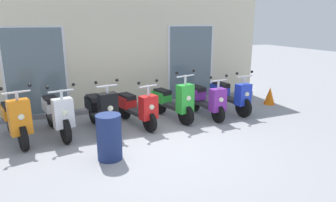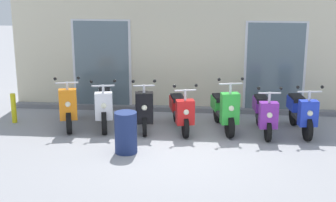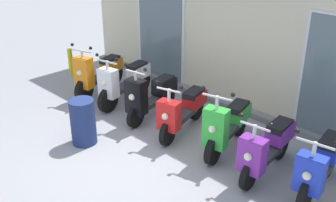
{
  "view_description": "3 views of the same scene",
  "coord_description": "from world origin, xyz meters",
  "px_view_note": "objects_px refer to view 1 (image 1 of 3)",
  "views": [
    {
      "loc": [
        -1.97,
        -5.16,
        2.42
      ],
      "look_at": [
        0.65,
        1.03,
        0.6
      ],
      "focal_mm": 31.72,
      "sensor_mm": 36.0,
      "label": 1
    },
    {
      "loc": [
        0.71,
        -9.5,
        3.64
      ],
      "look_at": [
        -0.25,
        0.51,
        0.88
      ],
      "focal_mm": 53.9,
      "sensor_mm": 36.0,
      "label": 2
    },
    {
      "loc": [
        4.47,
        -3.66,
        3.77
      ],
      "look_at": [
        0.14,
        0.74,
        0.88
      ],
      "focal_mm": 43.28,
      "sensor_mm": 36.0,
      "label": 3
    }
  ],
  "objects_px": {
    "scooter_white": "(57,113)",
    "scooter_purple": "(206,99)",
    "scooter_red": "(136,107)",
    "traffic_cone": "(270,96)",
    "trash_bin": "(109,137)",
    "scooter_green": "(173,101)",
    "scooter_orange": "(15,119)",
    "scooter_blue": "(230,95)",
    "scooter_black": "(101,109)"
  },
  "relations": [
    {
      "from": "scooter_purple",
      "to": "trash_bin",
      "type": "bearing_deg",
      "value": -152.64
    },
    {
      "from": "scooter_blue",
      "to": "scooter_purple",
      "type": "bearing_deg",
      "value": -172.69
    },
    {
      "from": "scooter_green",
      "to": "scooter_purple",
      "type": "height_order",
      "value": "scooter_green"
    },
    {
      "from": "scooter_orange",
      "to": "scooter_black",
      "type": "relative_size",
      "value": 1.07
    },
    {
      "from": "scooter_purple",
      "to": "scooter_blue",
      "type": "xyz_separation_m",
      "value": [
        0.82,
        0.1,
        0.01
      ]
    },
    {
      "from": "scooter_red",
      "to": "scooter_green",
      "type": "relative_size",
      "value": 0.99
    },
    {
      "from": "scooter_white",
      "to": "trash_bin",
      "type": "height_order",
      "value": "scooter_white"
    },
    {
      "from": "scooter_orange",
      "to": "scooter_green",
      "type": "xyz_separation_m",
      "value": [
        3.53,
        0.08,
        -0.02
      ]
    },
    {
      "from": "scooter_white",
      "to": "traffic_cone",
      "type": "height_order",
      "value": "scooter_white"
    },
    {
      "from": "scooter_black",
      "to": "traffic_cone",
      "type": "bearing_deg",
      "value": 2.93
    },
    {
      "from": "scooter_red",
      "to": "scooter_purple",
      "type": "height_order",
      "value": "same"
    },
    {
      "from": "scooter_red",
      "to": "scooter_white",
      "type": "bearing_deg",
      "value": 177.76
    },
    {
      "from": "scooter_green",
      "to": "scooter_purple",
      "type": "relative_size",
      "value": 1.04
    },
    {
      "from": "scooter_orange",
      "to": "traffic_cone",
      "type": "height_order",
      "value": "scooter_orange"
    },
    {
      "from": "scooter_orange",
      "to": "scooter_purple",
      "type": "relative_size",
      "value": 1.05
    },
    {
      "from": "scooter_black",
      "to": "scooter_white",
      "type": "bearing_deg",
      "value": 173.4
    },
    {
      "from": "scooter_green",
      "to": "traffic_cone",
      "type": "distance_m",
      "value": 3.24
    },
    {
      "from": "traffic_cone",
      "to": "scooter_green",
      "type": "bearing_deg",
      "value": -177.09
    },
    {
      "from": "scooter_purple",
      "to": "scooter_white",
      "type": "bearing_deg",
      "value": 177.57
    },
    {
      "from": "scooter_green",
      "to": "scooter_blue",
      "type": "relative_size",
      "value": 1.01
    },
    {
      "from": "scooter_green",
      "to": "scooter_blue",
      "type": "height_order",
      "value": "scooter_green"
    },
    {
      "from": "traffic_cone",
      "to": "scooter_orange",
      "type": "bearing_deg",
      "value": -177.9
    },
    {
      "from": "scooter_black",
      "to": "traffic_cone",
      "type": "distance_m",
      "value": 5.05
    },
    {
      "from": "scooter_blue",
      "to": "trash_bin",
      "type": "xyz_separation_m",
      "value": [
        -3.63,
        -1.56,
        -0.06
      ]
    },
    {
      "from": "scooter_white",
      "to": "traffic_cone",
      "type": "bearing_deg",
      "value": 1.45
    },
    {
      "from": "scooter_white",
      "to": "scooter_black",
      "type": "distance_m",
      "value": 0.93
    },
    {
      "from": "scooter_white",
      "to": "scooter_red",
      "type": "relative_size",
      "value": 1.06
    },
    {
      "from": "scooter_green",
      "to": "scooter_orange",
      "type": "bearing_deg",
      "value": -178.64
    },
    {
      "from": "scooter_purple",
      "to": "trash_bin",
      "type": "xyz_separation_m",
      "value": [
        -2.82,
        -1.46,
        -0.06
      ]
    },
    {
      "from": "scooter_purple",
      "to": "trash_bin",
      "type": "height_order",
      "value": "scooter_purple"
    },
    {
      "from": "scooter_white",
      "to": "scooter_purple",
      "type": "bearing_deg",
      "value": -2.43
    },
    {
      "from": "scooter_white",
      "to": "scooter_purple",
      "type": "relative_size",
      "value": 1.1
    },
    {
      "from": "scooter_purple",
      "to": "scooter_blue",
      "type": "relative_size",
      "value": 0.98
    },
    {
      "from": "scooter_orange",
      "to": "trash_bin",
      "type": "height_order",
      "value": "scooter_orange"
    },
    {
      "from": "trash_bin",
      "to": "scooter_black",
      "type": "bearing_deg",
      "value": 84.56
    },
    {
      "from": "trash_bin",
      "to": "traffic_cone",
      "type": "bearing_deg",
      "value": 18.78
    },
    {
      "from": "scooter_white",
      "to": "scooter_green",
      "type": "height_order",
      "value": "scooter_green"
    },
    {
      "from": "scooter_black",
      "to": "scooter_red",
      "type": "height_order",
      "value": "scooter_black"
    },
    {
      "from": "scooter_green",
      "to": "scooter_purple",
      "type": "xyz_separation_m",
      "value": [
        0.87,
        -0.14,
        -0.0
      ]
    },
    {
      "from": "scooter_green",
      "to": "scooter_purple",
      "type": "distance_m",
      "value": 0.88
    },
    {
      "from": "scooter_blue",
      "to": "scooter_white",
      "type": "bearing_deg",
      "value": 179.37
    },
    {
      "from": "scooter_purple",
      "to": "traffic_cone",
      "type": "distance_m",
      "value": 2.39
    },
    {
      "from": "scooter_white",
      "to": "traffic_cone",
      "type": "relative_size",
      "value": 3.23
    },
    {
      "from": "scooter_red",
      "to": "scooter_purple",
      "type": "distance_m",
      "value": 1.84
    },
    {
      "from": "scooter_red",
      "to": "scooter_blue",
      "type": "height_order",
      "value": "scooter_blue"
    },
    {
      "from": "scooter_blue",
      "to": "trash_bin",
      "type": "height_order",
      "value": "scooter_blue"
    },
    {
      "from": "scooter_white",
      "to": "scooter_orange",
      "type": "bearing_deg",
      "value": -173.08
    },
    {
      "from": "scooter_orange",
      "to": "traffic_cone",
      "type": "bearing_deg",
      "value": 2.1
    },
    {
      "from": "scooter_white",
      "to": "scooter_blue",
      "type": "relative_size",
      "value": 1.07
    },
    {
      "from": "scooter_green",
      "to": "traffic_cone",
      "type": "bearing_deg",
      "value": 2.91
    }
  ]
}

